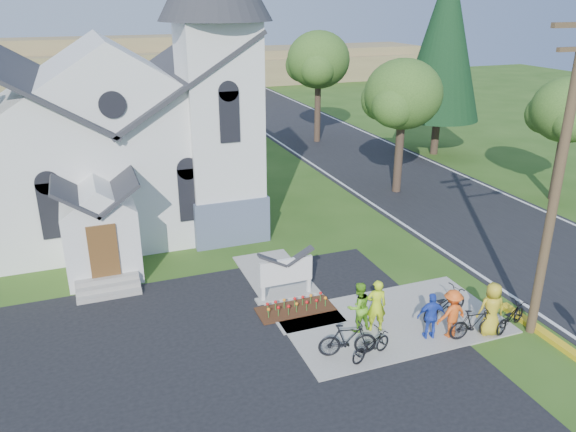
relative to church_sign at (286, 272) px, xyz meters
name	(u,v)px	position (x,y,z in m)	size (l,w,h in m)	color
ground	(359,339)	(1.20, -3.20, -1.03)	(120.00, 120.00, 0.00)	#2C5017
road	(392,173)	(11.20, 11.80, -1.02)	(8.00, 90.00, 0.02)	black
sidewalk	(393,321)	(2.70, -2.70, -1.00)	(7.00, 4.00, 0.05)	gray
church	(120,111)	(-4.28, 9.28, 4.22)	(12.35, 12.00, 13.00)	white
church_sign	(286,272)	(0.00, 0.00, 0.00)	(2.20, 0.40, 1.70)	gray
flower_bed	(295,309)	(0.00, -0.90, -0.99)	(2.60, 1.10, 0.07)	#3B2410
utility_pole	(562,167)	(6.56, -4.70, 4.38)	(3.45, 0.28, 10.00)	#4C3926
tree_road_near	(403,95)	(9.70, 8.80, 4.18)	(4.00, 4.00, 7.05)	#3D2C21
tree_road_mid	(318,60)	(10.20, 20.80, 4.75)	(4.40, 4.40, 7.80)	#3D2C21
tree_road_far	(568,111)	(16.70, 4.80, 3.61)	(3.60, 3.60, 6.30)	#3D2C21
conifer	(445,40)	(16.20, 14.80, 6.36)	(5.20, 5.20, 12.40)	#3D2C21
distant_hills	(166,67)	(4.56, 53.13, 1.15)	(61.00, 10.00, 5.60)	olive
cyclist_0	(376,305)	(1.90, -2.95, -0.11)	(0.63, 0.42, 1.74)	#C2E61B
bike_0	(371,345)	(1.06, -4.19, -0.57)	(0.53, 1.53, 0.80)	black
cyclist_1	(359,307)	(1.38, -2.75, -0.16)	(0.80, 0.62, 1.64)	#6AB922
bike_1	(348,340)	(0.47, -3.85, -0.46)	(0.49, 1.74, 1.04)	black
cyclist_2	(431,316)	(3.26, -3.93, -0.21)	(0.89, 0.37, 1.53)	blue
bike_2	(445,304)	(4.35, -3.10, -0.47)	(0.67, 1.92, 1.01)	black
cyclist_3	(452,313)	(3.91, -4.06, -0.19)	(1.01, 0.58, 1.57)	#F45B1B
bike_3	(474,323)	(4.51, -4.40, -0.48)	(0.46, 1.64, 0.99)	black
cyclist_4	(492,309)	(5.10, -4.40, -0.10)	(0.85, 0.56, 1.75)	gold
bike_4	(510,317)	(5.90, -4.40, -0.55)	(0.57, 1.64, 0.86)	black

